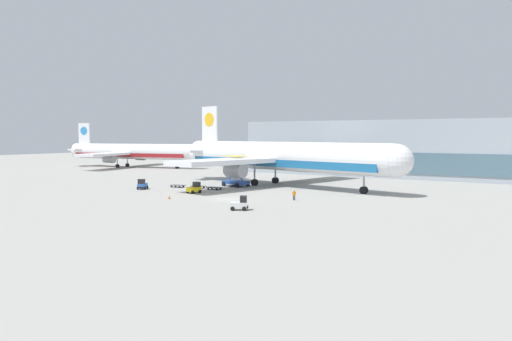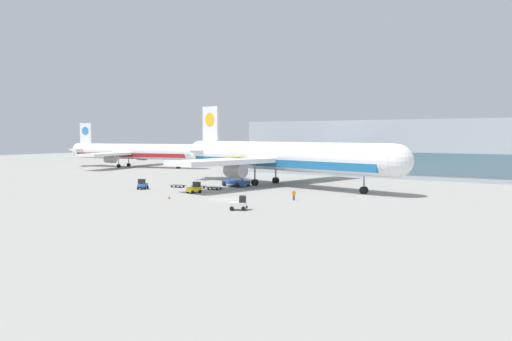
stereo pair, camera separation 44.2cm
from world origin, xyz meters
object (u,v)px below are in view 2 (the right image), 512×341
baggage_tug_foreground (239,204)px  baggage_dolly_third (214,188)px  airplane_main (277,157)px  baggage_dolly_second (198,186)px  scissor_lift_loader (236,175)px  baggage_tug_far (143,185)px  traffic_cone_near (169,196)px  airplane_distant (131,152)px  baggage_tug_mid (195,188)px  baggage_dolly_lead (178,185)px  ground_crew_near (294,194)px

baggage_tug_foreground → baggage_dolly_third: size_ratio=0.75×
airplane_main → baggage_dolly_second: bearing=-118.0°
scissor_lift_loader → baggage_tug_far: size_ratio=2.20×
scissor_lift_loader → baggage_tug_foreground: scissor_lift_loader is taller
baggage_tug_far → traffic_cone_near: 16.21m
airplane_distant → airplane_main: bearing=-31.5°
airplane_main → baggage_tug_mid: (-5.75, -19.52, -4.96)m
traffic_cone_near → baggage_tug_foreground: bearing=-13.1°
baggage_dolly_lead → traffic_cone_near: 17.79m
baggage_dolly_lead → scissor_lift_loader: bearing=37.8°
scissor_lift_loader → baggage_tug_mid: size_ratio=2.30×
airplane_distant → baggage_dolly_second: 69.30m
baggage_tug_mid → baggage_dolly_lead: bearing=70.7°
baggage_dolly_third → baggage_dolly_second: bearing=170.9°
airplane_main → baggage_dolly_second: 17.36m
baggage_tug_mid → baggage_dolly_second: bearing=47.9°
scissor_lift_loader → baggage_dolly_lead: (-8.61, -7.87, -1.92)m
baggage_tug_far → scissor_lift_loader: bearing=111.3°
airplane_distant → baggage_tug_foreground: 98.99m
airplane_distant → baggage_dolly_lead: bearing=-47.3°
airplane_main → ground_crew_near: size_ratio=34.20×
airplane_main → traffic_cone_near: 28.72m
scissor_lift_loader → baggage_dolly_third: size_ratio=1.65×
baggage_dolly_lead → baggage_dolly_third: 8.66m
baggage_tug_foreground → baggage_dolly_lead: size_ratio=0.75×
traffic_cone_near → airplane_distant: bearing=141.0°
baggage_tug_foreground → ground_crew_near: (1.37, 13.27, 0.10)m
scissor_lift_loader → baggage_tug_foreground: bearing=-42.4°
ground_crew_near → baggage_dolly_third: bearing=-54.7°
baggage_tug_foreground → ground_crew_near: baggage_tug_foreground is taller
scissor_lift_loader → baggage_tug_mid: (0.53, -13.66, -1.43)m
baggage_tug_mid → baggage_dolly_lead: size_ratio=0.72×
airplane_main → traffic_cone_near: size_ratio=74.91×
baggage_dolly_lead → ground_crew_near: ground_crew_near is taller
baggage_tug_foreground → baggage_tug_mid: (-18.27, 12.26, 0.00)m
airplane_main → traffic_cone_near: bearing=-86.8°
baggage_tug_foreground → baggage_tug_far: 32.96m
baggage_dolly_lead → baggage_dolly_third: bearing=0.0°
airplane_main → scissor_lift_loader: 9.29m
airplane_distant → baggage_tug_far: airplane_distant is taller
airplane_main → baggage_tug_far: bearing=-120.8°
baggage_dolly_third → traffic_cone_near: bearing=-86.5°
baggage_tug_foreground → baggage_tug_mid: same height
airplane_main → baggage_tug_foreground: bearing=-56.9°
baggage_tug_foreground → baggage_tug_far: size_ratio=1.00×
baggage_tug_foreground → baggage_dolly_second: 29.92m
airplane_distant → baggage_dolly_second: (58.34, -37.14, -4.52)m
baggage_dolly_lead → ground_crew_near: size_ratio=2.23×
baggage_tug_far → ground_crew_near: 32.18m
scissor_lift_loader → baggage_dolly_lead: size_ratio=1.65×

